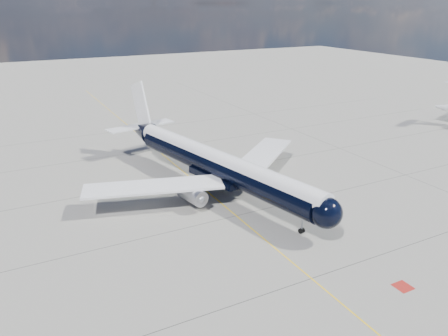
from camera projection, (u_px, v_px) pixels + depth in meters
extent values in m
plane|color=gray|center=(177.00, 166.00, 71.16)|extent=(320.00, 320.00, 0.00)
cube|color=yellow|center=(189.00, 176.00, 67.02)|extent=(0.16, 160.00, 0.01)
cube|color=maroon|center=(403.00, 287.00, 40.93)|extent=(1.60, 1.60, 0.01)
cylinder|color=black|center=(219.00, 167.00, 60.05)|extent=(10.62, 34.86, 3.49)
sphere|color=black|center=(327.00, 213.00, 46.79)|extent=(4.13, 4.13, 3.49)
cone|color=black|center=(141.00, 130.00, 75.43)|extent=(4.74, 7.01, 3.49)
cylinder|color=white|center=(219.00, 161.00, 59.74)|extent=(10.25, 36.49, 2.72)
cube|color=black|center=(328.00, 209.00, 46.48)|extent=(2.38, 1.53, 0.50)
cube|color=white|center=(154.00, 187.00, 55.60)|extent=(18.21, 9.29, 0.29)
cube|color=white|center=(262.00, 155.00, 67.06)|extent=(16.46, 14.83, 0.29)
cube|color=black|center=(219.00, 175.00, 60.50)|extent=(5.67, 9.78, 0.92)
cylinder|color=#B4B4BC|center=(192.00, 195.00, 55.84)|extent=(2.88, 4.56, 2.06)
cylinder|color=#B4B4BC|center=(259.00, 173.00, 62.93)|extent=(2.88, 4.56, 2.06)
sphere|color=gray|center=(201.00, 199.00, 54.45)|extent=(1.20, 1.20, 1.01)
sphere|color=gray|center=(269.00, 177.00, 61.54)|extent=(1.20, 1.20, 1.01)
cube|color=white|center=(191.00, 189.00, 55.73)|extent=(0.80, 2.92, 1.01)
cube|color=white|center=(259.00, 168.00, 62.82)|extent=(0.80, 2.92, 1.01)
cube|color=white|center=(141.00, 104.00, 73.44)|extent=(1.49, 5.76, 7.83)
cube|color=white|center=(141.00, 126.00, 75.17)|extent=(12.28, 5.34, 0.20)
cylinder|color=gray|center=(302.00, 224.00, 50.07)|extent=(0.20, 0.20, 1.93)
cylinder|color=black|center=(301.00, 231.00, 50.25)|extent=(0.29, 0.66, 0.64)
cylinder|color=black|center=(303.00, 230.00, 50.47)|extent=(0.29, 0.66, 0.64)
cylinder|color=gray|center=(197.00, 186.00, 60.22)|extent=(0.28, 0.28, 1.74)
cylinder|color=gray|center=(229.00, 176.00, 63.71)|extent=(0.28, 0.28, 1.74)
cylinder|color=black|center=(199.00, 192.00, 60.11)|extent=(0.61, 1.07, 1.01)
cylinder|color=black|center=(194.00, 190.00, 60.84)|extent=(0.61, 1.07, 1.01)
cylinder|color=black|center=(231.00, 182.00, 63.61)|extent=(0.61, 1.07, 1.01)
cylinder|color=black|center=(227.00, 180.00, 64.34)|extent=(0.61, 1.07, 1.01)
cone|color=white|center=(447.00, 108.00, 95.24)|extent=(4.10, 5.59, 2.70)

